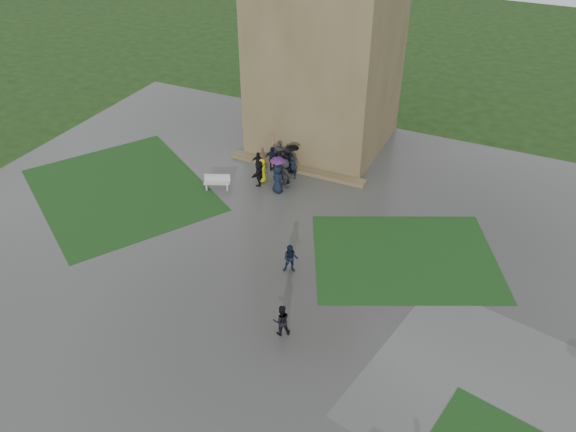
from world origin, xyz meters
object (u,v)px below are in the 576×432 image
at_px(pedestrian_mid, 291,259).
at_px(bench, 217,182).
at_px(tower, 329,5).
at_px(pedestrian_near, 281,320).

bearing_deg(pedestrian_mid, bench, 125.05).
relative_size(tower, bench, 11.21).
distance_m(tower, pedestrian_mid, 16.19).
bearing_deg(pedestrian_near, pedestrian_mid, -104.78).
distance_m(tower, bench, 12.45).
distance_m(pedestrian_mid, pedestrian_near, 4.08).
bearing_deg(bench, pedestrian_near, -69.78).
xyz_separation_m(bench, pedestrian_near, (8.49, -8.84, 0.30)).
bearing_deg(pedestrian_near, bench, -80.41).
xyz_separation_m(tower, pedestrian_near, (5.14, -17.28, -8.22)).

